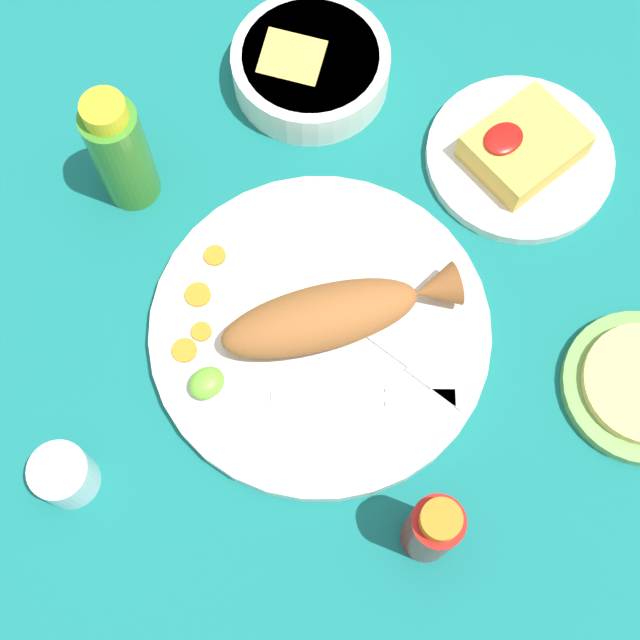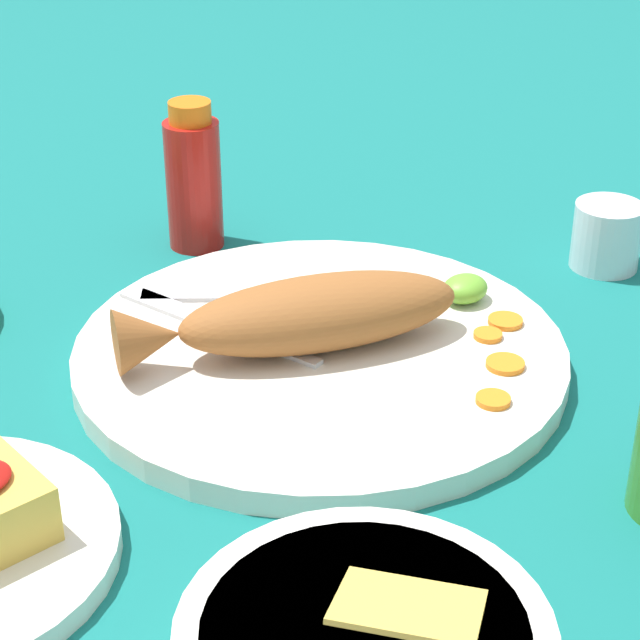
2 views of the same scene
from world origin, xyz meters
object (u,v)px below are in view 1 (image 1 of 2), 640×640
(fried_fish, at_px, (334,314))
(hot_sauce_bottle_red, at_px, (432,529))
(guacamole_bowl, at_px, (311,66))
(fork_far, at_px, (376,397))
(side_plate_fries, at_px, (519,158))
(hot_sauce_bottle_green, at_px, (120,152))
(salt_cup, at_px, (66,476))
(fork_near, at_px, (403,358))
(main_plate, at_px, (320,330))

(fried_fish, height_order, hot_sauce_bottle_red, hot_sauce_bottle_red)
(hot_sauce_bottle_red, distance_m, guacamole_bowl, 0.54)
(fork_far, relative_size, guacamole_bowl, 0.83)
(fork_far, xyz_separation_m, side_plate_fries, (-0.31, -0.11, -0.01))
(hot_sauce_bottle_green, bearing_deg, fork_far, 97.45)
(fried_fish, height_order, guacamole_bowl, fried_fish)
(hot_sauce_bottle_red, relative_size, salt_cup, 2.27)
(guacamole_bowl, bearing_deg, fork_near, 65.89)
(main_plate, height_order, fork_far, fork_far)
(fried_fish, distance_m, side_plate_fries, 0.29)
(main_plate, bearing_deg, salt_cup, -6.93)
(hot_sauce_bottle_green, bearing_deg, hot_sauce_bottle_red, 89.60)
(fork_near, relative_size, hot_sauce_bottle_red, 1.41)
(main_plate, distance_m, guacamole_bowl, 0.32)
(salt_cup, height_order, guacamole_bowl, guacamole_bowl)
(main_plate, bearing_deg, fork_near, 118.28)
(salt_cup, bearing_deg, guacamole_bowl, -155.78)
(fork_near, bearing_deg, salt_cup, -121.48)
(side_plate_fries, bearing_deg, main_plate, 3.30)
(hot_sauce_bottle_red, distance_m, hot_sauce_bottle_green, 0.49)
(fried_fish, distance_m, fork_far, 0.09)
(fork_far, relative_size, hot_sauce_bottle_red, 1.16)
(fried_fish, distance_m, salt_cup, 0.31)
(fried_fish, height_order, hot_sauce_bottle_green, hot_sauce_bottle_green)
(fried_fish, bearing_deg, fork_near, 136.04)
(hot_sauce_bottle_green, distance_m, salt_cup, 0.33)
(hot_sauce_bottle_green, xyz_separation_m, salt_cup, (0.24, 0.23, -0.05))
(hot_sauce_bottle_green, height_order, side_plate_fries, hot_sauce_bottle_green)
(salt_cup, bearing_deg, fork_far, 155.55)
(side_plate_fries, xyz_separation_m, guacamole_bowl, (0.11, -0.23, 0.02))
(side_plate_fries, bearing_deg, guacamole_bowl, -64.13)
(fork_near, distance_m, salt_cup, 0.35)
(fork_far, distance_m, salt_cup, 0.31)
(guacamole_bowl, bearing_deg, fork_far, 60.41)
(hot_sauce_bottle_green, bearing_deg, fried_fish, 103.42)
(salt_cup, bearing_deg, hot_sauce_bottle_green, -135.87)
(main_plate, relative_size, fork_far, 2.36)
(fork_near, height_order, side_plate_fries, fork_near)
(fork_near, relative_size, salt_cup, 3.20)
(main_plate, relative_size, hot_sauce_bottle_red, 2.72)
(fried_fish, xyz_separation_m, hot_sauce_bottle_green, (0.06, -0.27, 0.03))
(main_plate, distance_m, hot_sauce_bottle_red, 0.24)
(fork_near, xyz_separation_m, hot_sauce_bottle_green, (0.09, -0.35, 0.06))
(fried_fish, bearing_deg, main_plate, 0.00)
(fried_fish, relative_size, fork_near, 1.35)
(fork_far, bearing_deg, hot_sauce_bottle_red, -70.79)
(salt_cup, bearing_deg, fried_fish, 172.27)
(hot_sauce_bottle_green, xyz_separation_m, side_plate_fries, (-0.36, 0.25, -0.07))
(main_plate, relative_size, fork_near, 1.93)
(fork_far, height_order, salt_cup, salt_cup)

